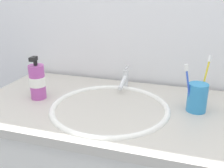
{
  "coord_description": "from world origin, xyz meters",
  "views": [
    {
      "loc": [
        0.26,
        -0.91,
        1.3
      ],
      "look_at": [
        -0.02,
        0.0,
        0.95
      ],
      "focal_mm": 41.79,
      "sensor_mm": 36.0,
      "label": 1
    }
  ],
  "objects_px": {
    "toothbrush_cup": "(197,98)",
    "toothbrush_yellow": "(205,79)",
    "faucet": "(124,80)",
    "toothbrush_blue": "(188,85)",
    "soap_dispenser": "(37,81)"
  },
  "relations": [
    {
      "from": "toothbrush_yellow",
      "to": "soap_dispenser",
      "type": "height_order",
      "value": "toothbrush_yellow"
    },
    {
      "from": "toothbrush_cup",
      "to": "toothbrush_blue",
      "type": "height_order",
      "value": "toothbrush_blue"
    },
    {
      "from": "toothbrush_cup",
      "to": "toothbrush_blue",
      "type": "xyz_separation_m",
      "value": [
        -0.04,
        -0.02,
        0.05
      ]
    },
    {
      "from": "toothbrush_cup",
      "to": "soap_dispenser",
      "type": "distance_m",
      "value": 0.64
    },
    {
      "from": "toothbrush_yellow",
      "to": "soap_dispenser",
      "type": "xyz_separation_m",
      "value": [
        -0.66,
        -0.11,
        -0.04
      ]
    },
    {
      "from": "toothbrush_cup",
      "to": "toothbrush_yellow",
      "type": "xyz_separation_m",
      "value": [
        0.02,
        0.04,
        0.06
      ]
    },
    {
      "from": "faucet",
      "to": "toothbrush_yellow",
      "type": "height_order",
      "value": "toothbrush_yellow"
    },
    {
      "from": "toothbrush_yellow",
      "to": "toothbrush_blue",
      "type": "xyz_separation_m",
      "value": [
        -0.06,
        -0.06,
        -0.01
      ]
    },
    {
      "from": "faucet",
      "to": "toothbrush_yellow",
      "type": "relative_size",
      "value": 0.69
    },
    {
      "from": "toothbrush_yellow",
      "to": "toothbrush_blue",
      "type": "bearing_deg",
      "value": -133.94
    },
    {
      "from": "faucet",
      "to": "toothbrush_cup",
      "type": "distance_m",
      "value": 0.35
    },
    {
      "from": "soap_dispenser",
      "to": "toothbrush_yellow",
      "type": "bearing_deg",
      "value": 9.3
    },
    {
      "from": "faucet",
      "to": "toothbrush_yellow",
      "type": "bearing_deg",
      "value": -17.73
    },
    {
      "from": "faucet",
      "to": "toothbrush_blue",
      "type": "xyz_separation_m",
      "value": [
        0.28,
        -0.17,
        0.07
      ]
    },
    {
      "from": "toothbrush_blue",
      "to": "faucet",
      "type": "bearing_deg",
      "value": 149.25
    }
  ]
}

